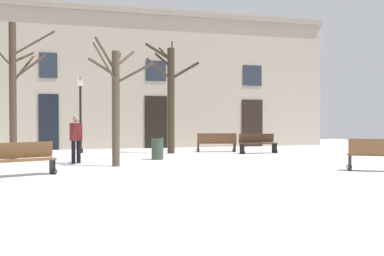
{
  "coord_description": "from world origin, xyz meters",
  "views": [
    {
      "loc": [
        -4.1,
        -13.27,
        1.51
      ],
      "look_at": [
        0.0,
        1.76,
        1.21
      ],
      "focal_mm": 39.28,
      "sensor_mm": 36.0,
      "label": 1
    }
  ],
  "objects_px": {
    "bench_back_to_back_right": "(258,143)",
    "bench_near_lamp": "(20,159)",
    "tree_left_of_center": "(170,94)",
    "tree_near_facade": "(15,87)",
    "bench_facing_shops": "(217,142)",
    "bench_near_center_tree": "(382,154)",
    "litter_bin": "(157,148)",
    "person_crossing_plaza": "(76,137)",
    "tree_foreground": "(116,99)",
    "streetlamp": "(80,106)"
  },
  "relations": [
    {
      "from": "litter_bin",
      "to": "tree_left_of_center",
      "type": "bearing_deg",
      "value": 68.24
    },
    {
      "from": "tree_near_facade",
      "to": "bench_back_to_back_right",
      "type": "bearing_deg",
      "value": 0.46
    },
    {
      "from": "bench_back_to_back_right",
      "to": "person_crossing_plaza",
      "type": "height_order",
      "value": "person_crossing_plaza"
    },
    {
      "from": "tree_foreground",
      "to": "bench_near_lamp",
      "type": "xyz_separation_m",
      "value": [
        -2.68,
        -1.75,
        -1.73
      ]
    },
    {
      "from": "streetlamp",
      "to": "bench_facing_shops",
      "type": "relative_size",
      "value": 1.81
    },
    {
      "from": "tree_left_of_center",
      "to": "bench_near_center_tree",
      "type": "relative_size",
      "value": 2.82
    },
    {
      "from": "streetlamp",
      "to": "bench_near_center_tree",
      "type": "relative_size",
      "value": 1.87
    },
    {
      "from": "tree_left_of_center",
      "to": "tree_near_facade",
      "type": "height_order",
      "value": "tree_left_of_center"
    },
    {
      "from": "tree_foreground",
      "to": "bench_back_to_back_right",
      "type": "distance_m",
      "value": 7.73
    },
    {
      "from": "streetlamp",
      "to": "bench_near_lamp",
      "type": "height_order",
      "value": "streetlamp"
    },
    {
      "from": "bench_facing_shops",
      "to": "bench_near_center_tree",
      "type": "xyz_separation_m",
      "value": [
        2.27,
        -8.36,
        0.06
      ]
    },
    {
      "from": "tree_foreground",
      "to": "bench_near_center_tree",
      "type": "height_order",
      "value": "tree_foreground"
    },
    {
      "from": "tree_foreground",
      "to": "streetlamp",
      "type": "height_order",
      "value": "tree_foreground"
    },
    {
      "from": "bench_near_lamp",
      "to": "person_crossing_plaza",
      "type": "height_order",
      "value": "person_crossing_plaza"
    },
    {
      "from": "bench_near_lamp",
      "to": "bench_back_to_back_right",
      "type": "relative_size",
      "value": 1.03
    },
    {
      "from": "tree_left_of_center",
      "to": "streetlamp",
      "type": "height_order",
      "value": "tree_left_of_center"
    },
    {
      "from": "litter_bin",
      "to": "person_crossing_plaza",
      "type": "bearing_deg",
      "value": -167.75
    },
    {
      "from": "bench_near_lamp",
      "to": "bench_near_center_tree",
      "type": "bearing_deg",
      "value": -30.03
    },
    {
      "from": "bench_back_to_back_right",
      "to": "bench_facing_shops",
      "type": "xyz_separation_m",
      "value": [
        -1.53,
        1.27,
        -0.02
      ]
    },
    {
      "from": "tree_near_facade",
      "to": "person_crossing_plaza",
      "type": "relative_size",
      "value": 3.16
    },
    {
      "from": "tree_left_of_center",
      "to": "bench_near_lamp",
      "type": "xyz_separation_m",
      "value": [
        -5.52,
        -6.4,
        -2.2
      ]
    },
    {
      "from": "bench_facing_shops",
      "to": "bench_near_lamp",
      "type": "bearing_deg",
      "value": 52.41
    },
    {
      "from": "litter_bin",
      "to": "bench_back_to_back_right",
      "type": "height_order",
      "value": "bench_back_to_back_right"
    },
    {
      "from": "tree_left_of_center",
      "to": "streetlamp",
      "type": "distance_m",
      "value": 4.13
    },
    {
      "from": "tree_left_of_center",
      "to": "bench_facing_shops",
      "type": "relative_size",
      "value": 2.73
    },
    {
      "from": "bench_near_lamp",
      "to": "bench_facing_shops",
      "type": "xyz_separation_m",
      "value": [
        7.78,
        6.61,
        -0.01
      ]
    },
    {
      "from": "bench_facing_shops",
      "to": "bench_near_center_tree",
      "type": "distance_m",
      "value": 8.66
    },
    {
      "from": "bench_back_to_back_right",
      "to": "tree_left_of_center",
      "type": "bearing_deg",
      "value": 160.34
    },
    {
      "from": "litter_bin",
      "to": "person_crossing_plaza",
      "type": "height_order",
      "value": "person_crossing_plaza"
    },
    {
      "from": "tree_foreground",
      "to": "litter_bin",
      "type": "height_order",
      "value": "tree_foreground"
    },
    {
      "from": "bench_near_center_tree",
      "to": "tree_near_facade",
      "type": "bearing_deg",
      "value": -2.62
    },
    {
      "from": "bench_near_center_tree",
      "to": "person_crossing_plaza",
      "type": "xyz_separation_m",
      "value": [
        -8.62,
        4.72,
        0.4
      ]
    },
    {
      "from": "tree_near_facade",
      "to": "bench_near_center_tree",
      "type": "bearing_deg",
      "value": -32.75
    },
    {
      "from": "bench_near_lamp",
      "to": "person_crossing_plaza",
      "type": "xyz_separation_m",
      "value": [
        1.43,
        2.98,
        0.45
      ]
    },
    {
      "from": "bench_near_center_tree",
      "to": "bench_facing_shops",
      "type": "bearing_deg",
      "value": -44.67
    },
    {
      "from": "bench_near_lamp",
      "to": "bench_back_to_back_right",
      "type": "height_order",
      "value": "bench_near_lamp"
    },
    {
      "from": "bench_back_to_back_right",
      "to": "bench_near_lamp",
      "type": "bearing_deg",
      "value": -154.17
    },
    {
      "from": "tree_left_of_center",
      "to": "tree_near_facade",
      "type": "xyz_separation_m",
      "value": [
        -6.35,
        -1.14,
        0.11
      ]
    },
    {
      "from": "tree_left_of_center",
      "to": "bench_facing_shops",
      "type": "distance_m",
      "value": 3.17
    },
    {
      "from": "tree_left_of_center",
      "to": "bench_near_center_tree",
      "type": "height_order",
      "value": "tree_left_of_center"
    },
    {
      "from": "streetlamp",
      "to": "bench_near_center_tree",
      "type": "distance_m",
      "value": 12.73
    },
    {
      "from": "streetlamp",
      "to": "bench_near_lamp",
      "type": "bearing_deg",
      "value": -101.92
    },
    {
      "from": "bench_facing_shops",
      "to": "litter_bin",
      "type": "bearing_deg",
      "value": 53.6
    },
    {
      "from": "streetlamp",
      "to": "bench_near_center_tree",
      "type": "bearing_deg",
      "value": -48.1
    },
    {
      "from": "tree_near_facade",
      "to": "bench_near_center_tree",
      "type": "height_order",
      "value": "tree_near_facade"
    },
    {
      "from": "bench_near_center_tree",
      "to": "tree_foreground",
      "type": "bearing_deg",
      "value": 4.75
    },
    {
      "from": "person_crossing_plaza",
      "to": "tree_left_of_center",
      "type": "bearing_deg",
      "value": 22.57
    },
    {
      "from": "bench_facing_shops",
      "to": "person_crossing_plaza",
      "type": "distance_m",
      "value": 7.33
    },
    {
      "from": "bench_near_lamp",
      "to": "bench_facing_shops",
      "type": "relative_size",
      "value": 0.96
    },
    {
      "from": "tree_foreground",
      "to": "tree_near_facade",
      "type": "bearing_deg",
      "value": 135.09
    }
  ]
}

